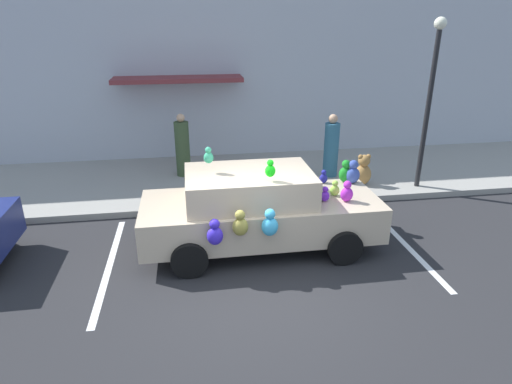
% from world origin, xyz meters
% --- Properties ---
extents(ground_plane, '(60.00, 60.00, 0.00)m').
position_xyz_m(ground_plane, '(0.00, 0.00, 0.00)').
color(ground_plane, '#262628').
extents(sidewalk, '(24.00, 4.00, 0.15)m').
position_xyz_m(sidewalk, '(0.00, 5.00, 0.07)').
color(sidewalk, gray).
rests_on(sidewalk, ground).
extents(storefront_building, '(24.00, 1.25, 6.40)m').
position_xyz_m(storefront_building, '(-0.01, 7.14, 3.19)').
color(storefront_building, '#B2B7C1').
rests_on(storefront_building, ground).
extents(parking_stripe_front, '(0.12, 3.60, 0.01)m').
position_xyz_m(parking_stripe_front, '(3.15, 1.00, 0.00)').
color(parking_stripe_front, silver).
rests_on(parking_stripe_front, ground).
extents(parking_stripe_rear, '(0.12, 3.60, 0.01)m').
position_xyz_m(parking_stripe_rear, '(-2.50, 1.00, 0.00)').
color(parking_stripe_rear, silver).
rests_on(parking_stripe_rear, ground).
extents(plush_covered_car, '(4.45, 2.05, 2.02)m').
position_xyz_m(plush_covered_car, '(0.28, 1.27, 0.80)').
color(plush_covered_car, '#C6B194').
rests_on(plush_covered_car, ground).
extents(teddy_bear_on_sidewalk, '(0.42, 0.35, 0.81)m').
position_xyz_m(teddy_bear_on_sidewalk, '(3.40, 3.81, 0.53)').
color(teddy_bear_on_sidewalk, '#9E723D').
rests_on(teddy_bear_on_sidewalk, sidewalk).
extents(street_lamp_post, '(0.28, 0.28, 4.03)m').
position_xyz_m(street_lamp_post, '(4.75, 3.50, 2.61)').
color(street_lamp_post, black).
rests_on(street_lamp_post, sidewalk).
extents(pedestrian_near_shopfront, '(0.39, 0.39, 1.68)m').
position_xyz_m(pedestrian_near_shopfront, '(2.79, 4.61, 0.92)').
color(pedestrian_near_shopfront, '#2E627E').
rests_on(pedestrian_near_shopfront, sidewalk).
extents(pedestrian_walking_past, '(0.38, 0.38, 1.69)m').
position_xyz_m(pedestrian_walking_past, '(-1.14, 5.27, 0.92)').
color(pedestrian_walking_past, '#394B2E').
rests_on(pedestrian_walking_past, sidewalk).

